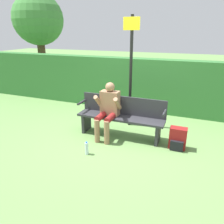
{
  "coord_description": "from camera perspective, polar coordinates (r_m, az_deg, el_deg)",
  "views": [
    {
      "loc": [
        1.43,
        -4.12,
        2.2
      ],
      "look_at": [
        -0.15,
        -0.1,
        0.59
      ],
      "focal_mm": 35.0,
      "sensor_mm": 36.0,
      "label": 1
    }
  ],
  "objects": [
    {
      "name": "ground_plane",
      "position": [
        4.89,
        2.08,
        -6.33
      ],
      "size": [
        40.0,
        40.0,
        0.0
      ],
      "primitive_type": "plane",
      "color": "#668E4C"
    },
    {
      "name": "person_seated",
      "position": [
        4.65,
        -1.02,
        1.11
      ],
      "size": [
        0.53,
        0.62,
        1.19
      ],
      "color": "#997051",
      "rests_on": "ground"
    },
    {
      "name": "hedge_back",
      "position": [
        6.36,
        7.97,
        7.02
      ],
      "size": [
        12.0,
        0.42,
        1.48
      ],
      "color": "#337033",
      "rests_on": "ground"
    },
    {
      "name": "water_bottle",
      "position": [
        4.19,
        -6.62,
        -9.41
      ],
      "size": [
        0.07,
        0.07,
        0.26
      ],
      "color": "silver",
      "rests_on": "ground"
    },
    {
      "name": "backpack",
      "position": [
        4.51,
        16.78,
        -6.74
      ],
      "size": [
        0.33,
        0.25,
        0.44
      ],
      "color": "maroon",
      "rests_on": "ground"
    },
    {
      "name": "signpost",
      "position": [
        5.07,
        4.9,
        11.68
      ],
      "size": [
        0.36,
        0.09,
        2.53
      ],
      "color": "black",
      "rests_on": "ground"
    },
    {
      "name": "tree",
      "position": [
        9.93,
        -18.7,
        21.72
      ],
      "size": [
        2.01,
        2.01,
        3.63
      ],
      "color": "#4C3823",
      "rests_on": "ground"
    },
    {
      "name": "park_bench",
      "position": [
        4.74,
        2.4,
        -0.92
      ],
      "size": [
        1.9,
        0.4,
        0.87
      ],
      "color": "#2D2D33",
      "rests_on": "ground"
    }
  ]
}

